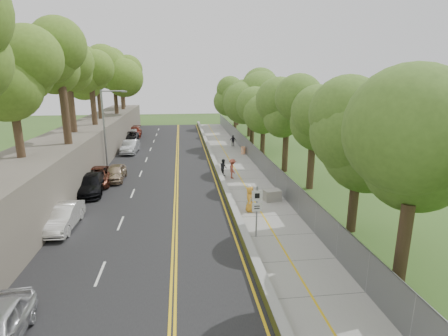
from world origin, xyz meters
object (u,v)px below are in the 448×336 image
at_px(car_2, 97,176).
at_px(painter_0, 250,199).
at_px(streetlight, 106,124).
at_px(car_1, 62,217).
at_px(construction_barrel, 243,150).
at_px(person_far, 233,141).
at_px(concrete_block, 272,195).
at_px(signpost, 257,206).

xyz_separation_m(car_2, painter_0, (12.05, -7.95, 0.19)).
distance_m(streetlight, car_1, 14.88).
bearing_deg(car_1, construction_barrel, 54.39).
distance_m(streetlight, person_far, 18.19).
height_order(concrete_block, car_1, car_1).
relative_size(signpost, construction_barrel, 3.40).
bearing_deg(person_far, car_2, 66.58).
relative_size(streetlight, painter_0, 4.41).
xyz_separation_m(signpost, concrete_block, (2.51, 6.02, -1.50)).
bearing_deg(car_1, concrete_block, 14.46).
height_order(construction_barrel, person_far, person_far).
bearing_deg(car_2, concrete_block, -25.28).
xyz_separation_m(streetlight, painter_0, (11.91, -13.00, -3.68)).
bearing_deg(person_far, concrete_block, 108.47).
bearing_deg(signpost, person_far, 84.36).
bearing_deg(person_far, signpost, 103.43).
xyz_separation_m(signpost, painter_0, (0.40, 4.02, -1.00)).
bearing_deg(painter_0, concrete_block, -29.62).
bearing_deg(streetlight, construction_barrel, 20.84).
bearing_deg(painter_0, person_far, 11.25).
bearing_deg(signpost, painter_0, 84.31).
height_order(concrete_block, car_2, car_2).
xyz_separation_m(concrete_block, car_2, (-14.16, 5.95, 0.30)).
distance_m(concrete_block, car_1, 14.56).
height_order(streetlight, painter_0, streetlight).
bearing_deg(painter_0, construction_barrel, 8.18).
distance_m(car_2, painter_0, 14.43).
relative_size(signpost, painter_0, 1.71).
xyz_separation_m(painter_0, person_far, (2.33, 23.65, -0.15)).
distance_m(signpost, car_1, 12.01).
bearing_deg(signpost, car_1, 167.19).
distance_m(car_1, car_2, 9.31).
bearing_deg(concrete_block, person_far, 89.40).
relative_size(streetlight, signpost, 2.58).
bearing_deg(construction_barrel, concrete_block, -92.56).
distance_m(concrete_block, car_2, 15.36).
relative_size(concrete_block, car_1, 0.28).
distance_m(painter_0, person_far, 23.76).
bearing_deg(concrete_block, car_2, 157.22).
xyz_separation_m(streetlight, car_1, (-0.14, -14.37, -3.86)).
height_order(construction_barrel, car_1, car_1).
distance_m(construction_barrel, car_1, 24.93).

